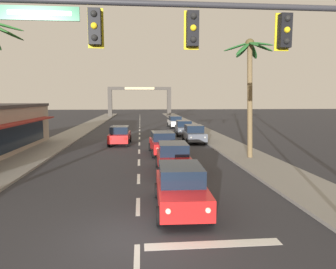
{
  "coord_description": "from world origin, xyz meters",
  "views": [
    {
      "loc": [
        0.14,
        -8.79,
        4.2
      ],
      "look_at": [
        1.66,
        8.0,
        2.2
      ],
      "focal_mm": 32.4,
      "sensor_mm": 36.0,
      "label": 1
    }
  ],
  "objects": [
    {
      "name": "sedan_parked_mid_kerb",
      "position": [
        5.11,
        25.69,
        0.85
      ],
      "size": [
        2.06,
        4.5,
        1.68
      ],
      "color": "#4C515B",
      "rests_on": "ground"
    },
    {
      "name": "sidewalk_right",
      "position": [
        7.8,
        20.0,
        0.07
      ],
      "size": [
        3.2,
        110.0,
        0.14
      ],
      "primitive_type": "cube",
      "color": "gray",
      "rests_on": "ground"
    },
    {
      "name": "ground_plane",
      "position": [
        0.0,
        0.0,
        0.0
      ],
      "size": [
        220.0,
        220.0,
        0.0
      ],
      "primitive_type": "plane",
      "color": "#2D2D33"
    },
    {
      "name": "sedan_third_in_queue",
      "position": [
        1.98,
        8.16,
        0.85
      ],
      "size": [
        2.01,
        4.48,
        1.68
      ],
      "color": "red",
      "rests_on": "ground"
    },
    {
      "name": "sedan_lead_at_stop_bar",
      "position": [
        1.64,
        2.32,
        0.85
      ],
      "size": [
        2.04,
        4.49,
        1.68
      ],
      "color": "red",
      "rests_on": "ground"
    },
    {
      "name": "lane_markings",
      "position": [
        0.44,
        20.31,
        0.0
      ],
      "size": [
        4.28,
        89.07,
        0.01
      ],
      "color": "silver",
      "rests_on": "ground"
    },
    {
      "name": "town_gateway_arch",
      "position": [
        0.0,
        61.84,
        4.44
      ],
      "size": [
        14.5,
        0.9,
        6.89
      ],
      "color": "#423D38",
      "rests_on": "ground"
    },
    {
      "name": "sedan_oncoming_far",
      "position": [
        -1.8,
        19.3,
        0.85
      ],
      "size": [
        2.02,
        4.48,
        1.68
      ],
      "color": "red",
      "rests_on": "ground"
    },
    {
      "name": "sedan_fifth_in_queue",
      "position": [
        1.81,
        14.0,
        0.85
      ],
      "size": [
        2.1,
        4.51,
        1.68
      ],
      "color": "red",
      "rests_on": "ground"
    },
    {
      "name": "sedan_parked_nearest_kerb",
      "position": [
        5.25,
        19.79,
        0.85
      ],
      "size": [
        1.98,
        4.46,
        1.68
      ],
      "color": "#4C515B",
      "rests_on": "ground"
    },
    {
      "name": "traffic_signal_mast",
      "position": [
        3.29,
        -0.41,
        5.38
      ],
      "size": [
        10.49,
        0.41,
        7.29
      ],
      "color": "#2D2D33",
      "rests_on": "ground"
    },
    {
      "name": "sedan_parked_far_kerb",
      "position": [
        5.16,
        35.0,
        0.85
      ],
      "size": [
        2.06,
        4.49,
        1.68
      ],
      "color": "silver",
      "rests_on": "ground"
    },
    {
      "name": "palm_right_second",
      "position": [
        7.54,
        11.41,
        5.78
      ],
      "size": [
        3.45,
        3.37,
        8.19
      ],
      "color": "brown",
      "rests_on": "ground"
    },
    {
      "name": "sidewalk_left",
      "position": [
        -7.8,
        20.0,
        0.07
      ],
      "size": [
        3.2,
        110.0,
        0.14
      ],
      "primitive_type": "cube",
      "color": "gray",
      "rests_on": "ground"
    }
  ]
}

